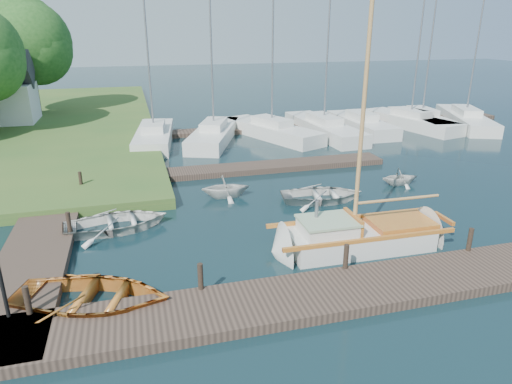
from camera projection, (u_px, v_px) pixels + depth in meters
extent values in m
plane|color=black|center=(256.00, 220.00, 18.40)|extent=(160.00, 160.00, 0.00)
cube|color=#31261F|center=(312.00, 297.00, 12.91)|extent=(18.00, 2.20, 0.30)
cube|color=#31261F|center=(50.00, 218.00, 18.17)|extent=(2.20, 18.00, 0.30)
cube|color=#31261F|center=(260.00, 167.00, 24.74)|extent=(14.00, 1.60, 0.30)
cube|color=#31261F|center=(326.00, 125.00, 35.33)|extent=(30.00, 1.60, 0.30)
cylinder|color=black|center=(27.00, 300.00, 11.77)|extent=(0.16, 0.16, 0.80)
cylinder|color=black|center=(200.00, 276.00, 12.88)|extent=(0.16, 0.16, 0.80)
cylinder|color=black|center=(346.00, 256.00, 14.00)|extent=(0.16, 0.16, 0.80)
cylinder|color=black|center=(470.00, 239.00, 15.12)|extent=(0.16, 0.16, 0.80)
cylinder|color=black|center=(69.00, 223.00, 16.42)|extent=(0.16, 0.16, 0.80)
cylinder|color=black|center=(81.00, 180.00, 20.95)|extent=(0.16, 0.16, 0.80)
cylinder|color=black|center=(1.00, 279.00, 11.40)|extent=(0.10, 0.10, 2.20)
cube|color=silver|center=(358.00, 241.00, 16.05)|extent=(5.03, 2.08, 0.90)
cone|color=silver|center=(434.00, 232.00, 16.77)|extent=(1.33, 1.98, 1.96)
cone|color=silver|center=(278.00, 251.00, 15.36)|extent=(1.03, 1.98, 1.96)
cube|color=#983E19|center=(347.00, 218.00, 16.73)|extent=(6.20, 0.22, 0.14)
cube|color=#983E19|center=(372.00, 240.00, 15.02)|extent=(6.20, 0.22, 0.14)
cube|color=#983E19|center=(444.00, 218.00, 16.67)|extent=(0.14, 1.10, 0.14)
cube|color=silver|center=(327.00, 227.00, 15.54)|extent=(1.82, 1.43, 0.44)
cube|color=#91AC89|center=(328.00, 221.00, 15.46)|extent=(1.92, 1.53, 0.08)
cube|color=#983E19|center=(353.00, 222.00, 15.74)|extent=(0.14, 1.40, 0.60)
cylinder|color=slate|center=(317.00, 209.00, 15.55)|extent=(0.12, 0.12, 0.60)
cube|color=#983E19|center=(400.00, 222.00, 16.24)|extent=(2.22, 1.53, 0.20)
cylinder|color=#96663F|center=(363.00, 109.00, 14.42)|extent=(0.14, 0.14, 8.40)
cylinder|color=#96663F|center=(398.00, 199.00, 15.88)|extent=(3.20, 0.15, 0.10)
imported|color=#983E19|center=(92.00, 294.00, 12.50)|extent=(5.12, 4.36, 0.90)
imported|color=silver|center=(116.00, 220.00, 17.40)|extent=(4.11, 3.14, 0.79)
imported|color=silver|center=(225.00, 185.00, 20.67)|extent=(2.28, 2.00, 1.14)
imported|color=silver|center=(322.00, 193.00, 20.30)|extent=(3.97, 3.09, 0.75)
imported|color=silver|center=(400.00, 175.00, 22.35)|extent=(1.93, 1.70, 0.96)
cube|color=silver|center=(154.00, 137.00, 30.31)|extent=(3.22, 8.13, 0.90)
cube|color=silver|center=(153.00, 126.00, 30.07)|extent=(1.75, 2.93, 0.50)
cylinder|color=slate|center=(148.00, 61.00, 28.65)|extent=(0.12, 0.12, 8.84)
cube|color=silver|center=(214.00, 135.00, 30.90)|extent=(5.11, 8.67, 0.90)
cube|color=silver|center=(214.00, 124.00, 30.66)|extent=(2.38, 3.26, 0.50)
cylinder|color=slate|center=(211.00, 48.00, 28.98)|extent=(0.12, 0.12, 10.33)
cube|color=silver|center=(272.00, 131.00, 31.95)|extent=(5.38, 8.76, 0.90)
cube|color=silver|center=(272.00, 121.00, 31.71)|extent=(2.46, 3.31, 0.50)
cylinder|color=slate|center=(273.00, 54.00, 30.18)|extent=(0.12, 0.12, 9.42)
cube|color=silver|center=(324.00, 128.00, 32.82)|extent=(2.70, 9.59, 0.90)
cube|color=silver|center=(324.00, 119.00, 32.58)|extent=(1.58, 3.39, 0.50)
cylinder|color=slate|center=(328.00, 41.00, 30.78)|extent=(0.12, 0.12, 11.02)
cube|color=silver|center=(361.00, 125.00, 34.01)|extent=(2.25, 7.81, 0.90)
cube|color=silver|center=(362.00, 115.00, 33.77)|extent=(1.42, 2.74, 0.50)
cylinder|color=slate|center=(368.00, 41.00, 31.99)|extent=(0.12, 0.12, 10.95)
cube|color=silver|center=(410.00, 122.00, 35.07)|extent=(4.03, 8.68, 0.90)
cube|color=silver|center=(411.00, 113.00, 34.83)|extent=(2.02, 3.18, 0.50)
cylinder|color=slate|center=(419.00, 51.00, 33.29)|extent=(0.12, 0.12, 9.54)
cube|color=silver|center=(421.00, 120.00, 35.69)|extent=(3.00, 7.93, 0.90)
cube|color=silver|center=(423.00, 111.00, 35.45)|extent=(1.68, 2.84, 0.50)
cylinder|color=slate|center=(430.00, 54.00, 33.99)|extent=(0.12, 0.12, 9.07)
cube|color=silver|center=(465.00, 119.00, 35.93)|extent=(5.59, 9.62, 0.90)
cube|color=silver|center=(467.00, 111.00, 35.69)|extent=(2.54, 3.60, 0.50)
cylinder|color=slate|center=(477.00, 45.00, 34.01)|extent=(0.12, 0.12, 10.30)
cylinder|color=#332114|center=(36.00, 90.00, 38.19)|extent=(0.36, 0.36, 3.67)
sphere|color=#1B4818|center=(29.00, 43.00, 36.90)|extent=(6.73, 6.73, 6.73)
sphere|color=#1B4818|center=(36.00, 49.00, 36.92)|extent=(5.71, 5.71, 5.71)
sphere|color=#1B4818|center=(23.00, 33.00, 36.92)|extent=(6.12, 6.12, 6.12)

